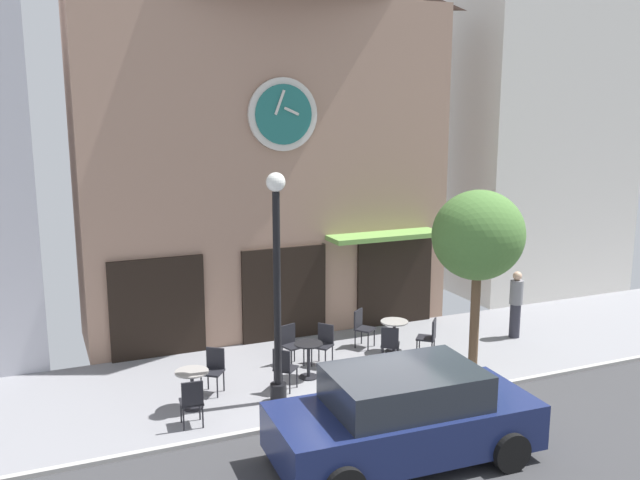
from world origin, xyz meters
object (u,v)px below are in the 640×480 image
(cafe_chair_curbside, at_px, (324,341))
(street_lamp, at_px, (277,289))
(cafe_chair_under_awning, at_px, (291,342))
(pedestrian_grey, at_px, (516,303))
(cafe_table_leftmost, at_px, (394,331))
(street_tree, at_px, (478,236))
(cafe_table_rightmost, at_px, (308,355))
(cafe_chair_facing_street, at_px, (284,366))
(cafe_chair_mid_row, at_px, (362,325))
(parked_car_navy, at_px, (404,416))
(cafe_table_center_right, at_px, (192,383))
(cafe_chair_near_lamp, at_px, (214,367))
(cafe_chair_corner, at_px, (430,335))
(cafe_chair_left_end, at_px, (390,343))
(cafe_chair_right_end, at_px, (192,400))

(cafe_chair_curbside, bearing_deg, street_lamp, -137.66)
(cafe_chair_under_awning, xyz_separation_m, pedestrian_grey, (5.75, -0.44, 0.33))
(cafe_table_leftmost, relative_size, cafe_chair_curbside, 0.84)
(pedestrian_grey, bearing_deg, street_tree, -147.46)
(cafe_table_rightmost, relative_size, cafe_chair_facing_street, 0.85)
(cafe_chair_mid_row, xyz_separation_m, pedestrian_grey, (3.79, -0.86, 0.33))
(street_tree, relative_size, parked_car_navy, 0.90)
(cafe_table_center_right, relative_size, cafe_chair_facing_street, 0.83)
(pedestrian_grey, bearing_deg, street_lamp, -169.30)
(cafe_table_center_right, relative_size, cafe_chair_curbside, 0.83)
(cafe_chair_near_lamp, height_order, pedestrian_grey, pedestrian_grey)
(parked_car_navy, bearing_deg, cafe_chair_corner, 53.14)
(cafe_table_rightmost, distance_m, cafe_chair_mid_row, 2.26)
(cafe_chair_near_lamp, xyz_separation_m, cafe_chair_curbside, (2.62, 0.53, 0.00))
(cafe_chair_corner, bearing_deg, pedestrian_grey, 7.80)
(cafe_chair_left_end, bearing_deg, cafe_chair_facing_street, -171.73)
(cafe_chair_right_end, bearing_deg, street_tree, 2.42)
(cafe_chair_near_lamp, distance_m, cafe_chair_curbside, 2.67)
(cafe_chair_mid_row, bearing_deg, cafe_chair_right_end, -151.11)
(street_tree, distance_m, cafe_chair_near_lamp, 6.05)
(cafe_table_rightmost, height_order, pedestrian_grey, pedestrian_grey)
(street_lamp, distance_m, cafe_table_rightmost, 2.20)
(cafe_table_rightmost, bearing_deg, street_lamp, -138.81)
(cafe_chair_corner, distance_m, cafe_chair_right_end, 5.89)
(street_tree, height_order, cafe_table_rightmost, street_tree)
(cafe_chair_facing_street, xyz_separation_m, pedestrian_grey, (6.37, 0.84, 0.33))
(street_lamp, bearing_deg, cafe_chair_curbside, 42.34)
(cafe_chair_facing_street, distance_m, pedestrian_grey, 6.44)
(cafe_chair_facing_street, height_order, cafe_chair_under_awning, same)
(cafe_table_leftmost, bearing_deg, cafe_chair_right_end, -159.48)
(street_tree, xyz_separation_m, cafe_table_rightmost, (-3.41, 1.04, -2.48))
(street_lamp, height_order, cafe_chair_curbside, street_lamp)
(street_lamp, bearing_deg, cafe_table_leftmost, 23.79)
(cafe_chair_corner, height_order, cafe_chair_under_awning, same)
(cafe_table_center_right, bearing_deg, cafe_chair_near_lamp, 45.26)
(cafe_chair_facing_street, bearing_deg, street_tree, -8.21)
(street_lamp, bearing_deg, cafe_chair_right_end, -166.09)
(cafe_chair_corner, distance_m, cafe_chair_under_awning, 3.17)
(cafe_chair_curbside, xyz_separation_m, cafe_chair_right_end, (-3.36, -1.88, 0.00))
(parked_car_navy, bearing_deg, street_tree, 39.76)
(street_lamp, distance_m, pedestrian_grey, 6.90)
(cafe_chair_corner, bearing_deg, cafe_chair_facing_street, -172.71)
(cafe_chair_curbside, xyz_separation_m, parked_car_navy, (-0.47, -4.35, 0.23))
(cafe_table_rightmost, bearing_deg, cafe_table_leftmost, 14.78)
(street_tree, height_order, cafe_table_center_right, street_tree)
(street_tree, height_order, cafe_chair_under_awning, street_tree)
(street_lamp, relative_size, pedestrian_grey, 2.67)
(cafe_table_center_right, xyz_separation_m, cafe_chair_curbside, (3.18, 1.10, 0.03))
(cafe_chair_left_end, height_order, cafe_chair_curbside, same)
(cafe_chair_facing_street, relative_size, parked_car_navy, 0.21)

